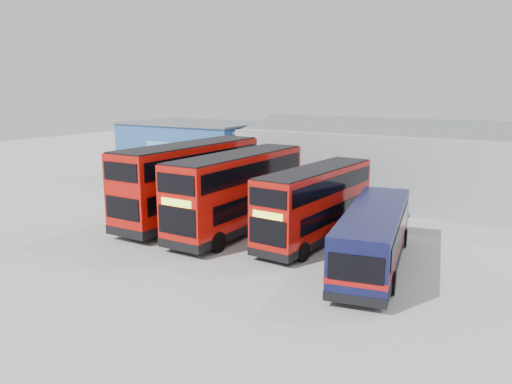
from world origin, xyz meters
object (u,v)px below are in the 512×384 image
(office_block, at_px, (196,150))
(double_decker_left, at_px, (191,183))
(maintenance_shed, at_px, (457,167))
(single_decker_blue, at_px, (374,238))
(double_decker_centre, at_px, (238,193))
(double_decker_right, at_px, (316,205))
(panel_van, at_px, (146,172))

(office_block, distance_m, double_decker_left, 14.91)
(office_block, relative_size, double_decker_left, 1.08)
(maintenance_shed, height_order, single_decker_blue, maintenance_shed)
(maintenance_shed, relative_size, single_decker_blue, 2.91)
(maintenance_shed, bearing_deg, double_decker_centre, -122.56)
(double_decker_left, bearing_deg, maintenance_shed, -133.08)
(office_block, distance_m, maintenance_shed, 22.09)
(office_block, relative_size, double_decker_right, 1.29)
(maintenance_shed, distance_m, double_decker_left, 19.05)
(double_decker_left, distance_m, double_decker_centre, 3.86)
(double_decker_left, relative_size, panel_van, 2.06)
(maintenance_shed, height_order, double_decker_centre, maintenance_shed)
(double_decker_right, bearing_deg, panel_van, 163.76)
(office_block, bearing_deg, double_decker_centre, -44.09)
(maintenance_shed, xyz_separation_m, double_decker_left, (-13.03, -13.91, -0.22))
(office_block, xyz_separation_m, maintenance_shed, (22.00, 2.01, 0.02))
(double_decker_left, bearing_deg, double_decker_centre, 172.58)
(maintenance_shed, xyz_separation_m, double_decker_centre, (-9.20, -14.41, -0.35))
(office_block, distance_m, panel_van, 5.63)
(maintenance_shed, xyz_separation_m, single_decker_blue, (-0.66, -16.09, -1.22))
(double_decker_centre, distance_m, single_decker_blue, 8.75)
(double_decker_right, bearing_deg, office_block, 148.75)
(double_decker_centre, bearing_deg, panel_van, 153.19)
(double_decker_right, distance_m, panel_van, 19.54)
(single_decker_blue, relative_size, panel_van, 1.90)
(single_decker_blue, distance_m, panel_van, 24.09)
(double_decker_left, relative_size, single_decker_blue, 1.09)
(office_block, xyz_separation_m, double_decker_right, (17.34, -11.75, -0.59))
(panel_van, bearing_deg, maintenance_shed, 34.81)
(double_decker_centre, distance_m, double_decker_right, 4.59)
(double_decker_centre, height_order, panel_van, double_decker_centre)
(double_decker_centre, relative_size, double_decker_right, 1.12)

